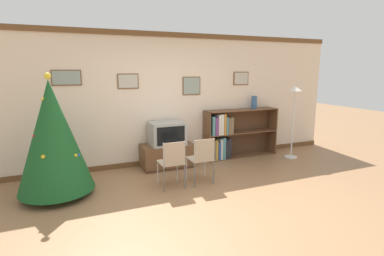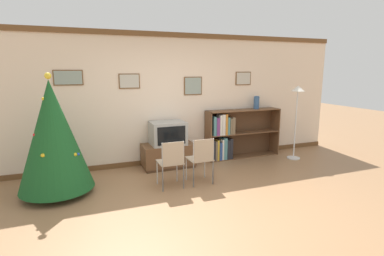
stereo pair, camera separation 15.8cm
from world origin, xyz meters
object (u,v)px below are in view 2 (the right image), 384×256
folding_chair_right (201,158)px  bookshelf (231,135)px  television (168,133)px  folding_chair_left (171,161)px  tv_console (168,155)px  christmas_tree (53,136)px  vase (256,102)px  standing_lamp (297,103)px

folding_chair_right → bookshelf: (1.22, 1.22, 0.05)m
television → folding_chair_left: television is taller
tv_console → christmas_tree: bearing=-161.6°
tv_console → television: 0.47m
folding_chair_left → bookshelf: (1.76, 1.22, 0.05)m
christmas_tree → tv_console: 2.27m
television → folding_chair_left: 1.17m
christmas_tree → tv_console: (2.04, 0.68, -0.72)m
folding_chair_right → vase: size_ratio=2.83×
vase → folding_chair_right: bearing=-146.3°
bookshelf → standing_lamp: 1.60m
christmas_tree → television: christmas_tree is taller
bookshelf → christmas_tree: bearing=-167.5°
bookshelf → vase: vase is taller
christmas_tree → standing_lamp: size_ratio=1.18×
folding_chair_left → bookshelf: bearing=34.7°
christmas_tree → vase: bearing=11.2°
tv_console → vase: (2.16, 0.15, 0.99)m
bookshelf → vase: bearing=4.0°
bookshelf → tv_console: bearing=-176.0°
christmas_tree → television: size_ratio=2.80×
tv_console → television: television is taller
christmas_tree → folding_chair_left: 1.89m
bookshelf → folding_chair_right: bearing=-135.0°
tv_console → vase: 2.38m
christmas_tree → folding_chair_right: christmas_tree is taller
vase → standing_lamp: standing_lamp is taller
tv_console → bookshelf: (1.49, 0.10, 0.28)m
christmas_tree → bookshelf: (3.53, 0.78, -0.44)m
standing_lamp → folding_chair_right: bearing=-165.4°
tv_console → folding_chair_right: size_ratio=1.27×
christmas_tree → folding_chair_right: 2.40m
folding_chair_right → standing_lamp: standing_lamp is taller
vase → standing_lamp: size_ratio=0.18×
christmas_tree → folding_chair_left: bearing=-13.7°
tv_console → standing_lamp: (2.79, -0.46, 1.01)m
folding_chair_left → standing_lamp: standing_lamp is taller
television → standing_lamp: size_ratio=0.42×
tv_console → bookshelf: bearing=4.0°
folding_chair_right → bookshelf: bookshelf is taller
television → folding_chair_right: size_ratio=0.84×
vase → bookshelf: bearing=-176.0°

